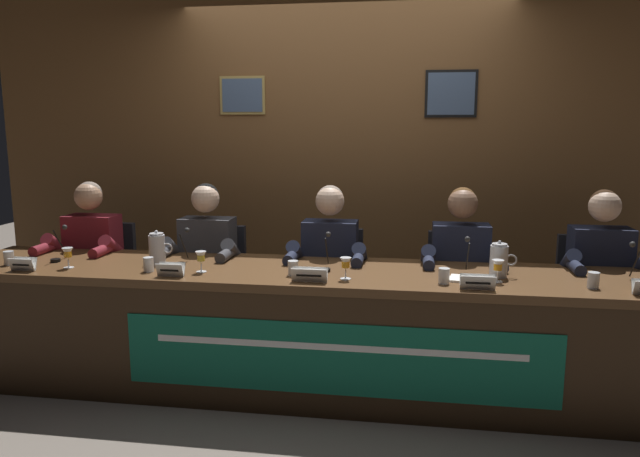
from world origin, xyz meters
TOP-DOWN VIEW (x-y plane):
  - ground_plane at (0.00, 0.00)m, footprint 12.00×12.00m
  - wall_back_panelled at (0.00, 1.28)m, footprint 5.74×0.14m
  - conference_table at (0.00, -0.12)m, footprint 4.54×0.76m
  - chair_far_left at (-1.70, 0.56)m, footprint 0.44×0.45m
  - panelist_far_left at (-1.70, 0.37)m, footprint 0.51×0.48m
  - nameplate_far_left at (-1.73, -0.29)m, footprint 0.15×0.06m
  - juice_glass_far_left at (-1.50, -0.18)m, footprint 0.06×0.06m
  - water_cup_far_left at (-1.91, -0.16)m, footprint 0.06×0.06m
  - microphone_far_left at (-1.68, -0.00)m, footprint 0.06×0.17m
  - chair_left at (-0.85, 0.56)m, footprint 0.44×0.45m
  - panelist_left at (-0.85, 0.37)m, footprint 0.51×0.48m
  - nameplate_left at (-0.81, -0.28)m, footprint 0.16×0.06m
  - juice_glass_left at (-0.68, -0.16)m, footprint 0.06×0.06m
  - water_cup_left at (-0.99, -0.19)m, footprint 0.06×0.06m
  - microphone_left at (-0.86, 0.01)m, footprint 0.06×0.17m
  - chair_center at (0.00, 0.56)m, footprint 0.44×0.45m
  - panelist_center at (0.00, 0.37)m, footprint 0.51×0.48m
  - nameplate_center at (-0.02, -0.28)m, footprint 0.20×0.06m
  - juice_glass_center at (0.17, -0.19)m, footprint 0.06×0.06m
  - water_cup_center at (-0.13, -0.15)m, footprint 0.06×0.06m
  - microphone_center at (0.04, 0.01)m, footprint 0.06×0.17m
  - chair_right at (0.85, 0.56)m, footprint 0.44×0.45m
  - panelist_right at (0.85, 0.37)m, footprint 0.51×0.48m
  - nameplate_right at (0.88, -0.30)m, footprint 0.18×0.06m
  - juice_glass_right at (1.00, -0.12)m, footprint 0.06×0.06m
  - water_cup_right at (0.71, -0.20)m, footprint 0.06×0.06m
  - microphone_right at (0.85, -0.02)m, footprint 0.06×0.17m
  - chair_far_right at (1.70, 0.56)m, footprint 0.44×0.45m
  - panelist_far_right at (1.70, 0.37)m, footprint 0.51×0.48m
  - water_cup_far_right at (1.49, -0.17)m, footprint 0.06×0.06m
  - microphone_far_right at (1.74, -0.04)m, footprint 0.06×0.17m
  - water_pitcher_left_side at (-1.02, 0.01)m, footprint 0.15×0.10m
  - water_pitcher_right_side at (1.02, -0.01)m, footprint 0.15×0.10m
  - document_stack_right at (0.85, -0.11)m, footprint 0.24×0.19m

SIDE VIEW (x-z plane):
  - ground_plane at x=0.00m, z-range 0.00..0.00m
  - chair_far_left at x=-1.70m, z-range -0.02..0.87m
  - chair_left at x=-0.85m, z-range -0.02..0.87m
  - chair_center at x=0.00m, z-range -0.02..0.87m
  - chair_right at x=0.85m, z-range -0.02..0.87m
  - chair_far_right at x=1.70m, z-range -0.02..0.87m
  - conference_table at x=0.00m, z-range 0.15..0.90m
  - panelist_far_left at x=-1.70m, z-range 0.10..1.31m
  - panelist_left at x=-0.85m, z-range 0.10..1.31m
  - panelist_center at x=0.00m, z-range 0.10..1.31m
  - panelist_right at x=0.85m, z-range 0.10..1.31m
  - panelist_far_right at x=1.70m, z-range 0.10..1.31m
  - document_stack_right at x=0.85m, z-range 0.75..0.76m
  - water_cup_far_left at x=-1.91m, z-range 0.75..0.83m
  - water_cup_left at x=-0.99m, z-range 0.75..0.83m
  - water_cup_center at x=-0.13m, z-range 0.75..0.83m
  - water_cup_right at x=0.71m, z-range 0.75..0.83m
  - water_cup_far_right at x=1.49m, z-range 0.75..0.83m
  - nameplate_center at x=-0.02m, z-range 0.75..0.83m
  - nameplate_far_left at x=-1.73m, z-range 0.75..0.83m
  - nameplate_left at x=-0.81m, z-range 0.75..0.83m
  - nameplate_right at x=0.88m, z-range 0.75..0.83m
  - microphone_far_left at x=-1.68m, z-range 0.72..0.93m
  - microphone_left at x=-0.86m, z-range 0.72..0.93m
  - microphone_center at x=0.04m, z-range 0.72..0.93m
  - microphone_right at x=0.85m, z-range 0.72..0.93m
  - microphone_far_right at x=1.74m, z-range 0.72..0.93m
  - juice_glass_far_left at x=-1.50m, z-range 0.77..0.90m
  - juice_glass_left at x=-0.68m, z-range 0.77..0.90m
  - juice_glass_center at x=0.17m, z-range 0.77..0.90m
  - juice_glass_right at x=1.00m, z-range 0.77..0.90m
  - water_pitcher_left_side at x=-1.02m, z-range 0.74..0.95m
  - water_pitcher_right_side at x=1.02m, z-range 0.74..0.95m
  - wall_back_panelled at x=0.00m, z-range 0.00..2.60m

